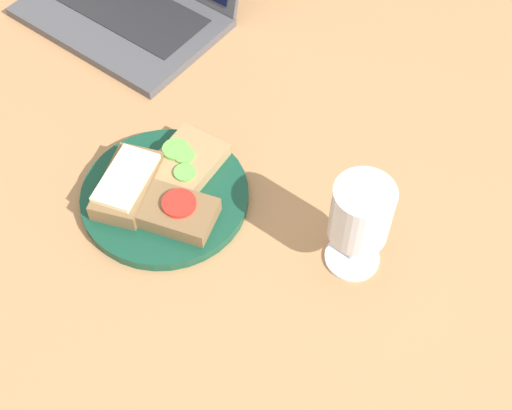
% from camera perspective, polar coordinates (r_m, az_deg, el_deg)
% --- Properties ---
extents(wooden_table, '(1.40, 1.40, 0.03)m').
position_cam_1_polar(wooden_table, '(0.94, -4.15, -0.09)').
color(wooden_table, '#B27F51').
rests_on(wooden_table, ground).
extents(plate, '(0.22, 0.22, 0.01)m').
position_cam_1_polar(plate, '(0.93, -7.29, 0.72)').
color(plate, '#144733').
rests_on(plate, wooden_table).
extents(sandwich_with_cheese, '(0.10, 0.13, 0.03)m').
position_cam_1_polar(sandwich_with_cheese, '(0.92, -10.25, 1.65)').
color(sandwich_with_cheese, brown).
rests_on(sandwich_with_cheese, plate).
extents(sandwich_with_tomato, '(0.11, 0.09, 0.03)m').
position_cam_1_polar(sandwich_with_tomato, '(0.89, -6.24, -0.61)').
color(sandwich_with_tomato, brown).
rests_on(sandwich_with_tomato, plate).
extents(sandwich_with_cucumber, '(0.08, 0.11, 0.02)m').
position_cam_1_polar(sandwich_with_cucumber, '(0.94, -5.76, 3.28)').
color(sandwich_with_cucumber, '#A88456').
rests_on(sandwich_with_cucumber, plate).
extents(wine_glass, '(0.07, 0.07, 0.14)m').
position_cam_1_polar(wine_glass, '(0.81, 8.38, -0.84)').
color(wine_glass, white).
rests_on(wine_glass, wooden_table).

